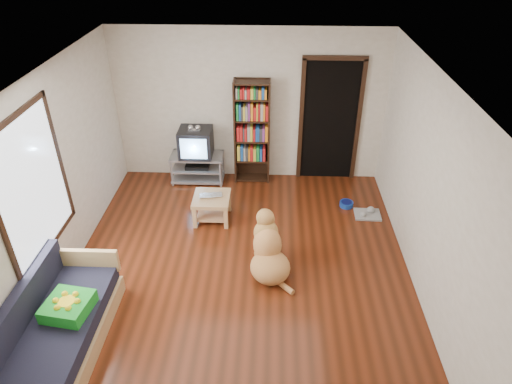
{
  "coord_description": "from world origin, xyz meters",
  "views": [
    {
      "loc": [
        0.4,
        -4.69,
        4.12
      ],
      "look_at": [
        0.19,
        0.45,
        0.9
      ],
      "focal_mm": 32.0,
      "sensor_mm": 36.0,
      "label": 1
    }
  ],
  "objects_px": {
    "dog_bowl": "(346,204)",
    "dog": "(268,251)",
    "bookshelf": "(252,127)",
    "laptop": "(211,197)",
    "green_cushion": "(68,306)",
    "grey_rag": "(367,215)",
    "coffee_table": "(212,204)",
    "crt_tv": "(196,142)",
    "tv_stand": "(198,167)",
    "sofa": "(58,328)"
  },
  "relations": [
    {
      "from": "dog",
      "to": "green_cushion",
      "type": "bearing_deg",
      "value": -149.79
    },
    {
      "from": "sofa",
      "to": "dog",
      "type": "xyz_separation_m",
      "value": [
        2.25,
        1.33,
        0.04
      ]
    },
    {
      "from": "laptop",
      "to": "coffee_table",
      "type": "xyz_separation_m",
      "value": [
        -0.0,
        0.03,
        -0.13
      ]
    },
    {
      "from": "laptop",
      "to": "grey_rag",
      "type": "height_order",
      "value": "laptop"
    },
    {
      "from": "dog_bowl",
      "to": "dog",
      "type": "xyz_separation_m",
      "value": [
        -1.24,
        -1.57,
        0.26
      ]
    },
    {
      "from": "laptop",
      "to": "dog_bowl",
      "type": "xyz_separation_m",
      "value": [
        2.12,
        0.46,
        -0.37
      ]
    },
    {
      "from": "green_cushion",
      "to": "bookshelf",
      "type": "bearing_deg",
      "value": 71.99
    },
    {
      "from": "bookshelf",
      "to": "dog",
      "type": "distance_m",
      "value": 2.52
    },
    {
      "from": "crt_tv",
      "to": "dog",
      "type": "relative_size",
      "value": 0.61
    },
    {
      "from": "green_cushion",
      "to": "tv_stand",
      "type": "bearing_deg",
      "value": 84.84
    },
    {
      "from": "dog_bowl",
      "to": "sofa",
      "type": "xyz_separation_m",
      "value": [
        -3.49,
        -2.9,
        0.22
      ]
    },
    {
      "from": "laptop",
      "to": "coffee_table",
      "type": "relative_size",
      "value": 0.63
    },
    {
      "from": "dog",
      "to": "tv_stand",
      "type": "bearing_deg",
      "value": 118.93
    },
    {
      "from": "bookshelf",
      "to": "laptop",
      "type": "bearing_deg",
      "value": -113.39
    },
    {
      "from": "laptop",
      "to": "dog",
      "type": "bearing_deg",
      "value": -62.03
    },
    {
      "from": "dog_bowl",
      "to": "coffee_table",
      "type": "relative_size",
      "value": 0.4
    },
    {
      "from": "coffee_table",
      "to": "sofa",
      "type": "bearing_deg",
      "value": -118.99
    },
    {
      "from": "tv_stand",
      "to": "coffee_table",
      "type": "relative_size",
      "value": 1.64
    },
    {
      "from": "crt_tv",
      "to": "bookshelf",
      "type": "distance_m",
      "value": 0.99
    },
    {
      "from": "dog_bowl",
      "to": "coffee_table",
      "type": "height_order",
      "value": "coffee_table"
    },
    {
      "from": "grey_rag",
      "to": "sofa",
      "type": "bearing_deg",
      "value": -145.06
    },
    {
      "from": "green_cushion",
      "to": "coffee_table",
      "type": "bearing_deg",
      "value": 70.73
    },
    {
      "from": "green_cushion",
      "to": "coffee_table",
      "type": "relative_size",
      "value": 0.83
    },
    {
      "from": "green_cushion",
      "to": "dog",
      "type": "height_order",
      "value": "dog"
    },
    {
      "from": "green_cushion",
      "to": "sofa",
      "type": "xyz_separation_m",
      "value": [
        -0.12,
        -0.09,
        -0.24
      ]
    },
    {
      "from": "coffee_table",
      "to": "dog_bowl",
      "type": "bearing_deg",
      "value": 11.53
    },
    {
      "from": "tv_stand",
      "to": "bookshelf",
      "type": "xyz_separation_m",
      "value": [
        0.95,
        0.09,
        0.73
      ]
    },
    {
      "from": "laptop",
      "to": "crt_tv",
      "type": "relative_size",
      "value": 0.59
    },
    {
      "from": "dog_bowl",
      "to": "coffee_table",
      "type": "bearing_deg",
      "value": -168.47
    },
    {
      "from": "bookshelf",
      "to": "sofa",
      "type": "relative_size",
      "value": 1.0
    },
    {
      "from": "dog_bowl",
      "to": "dog",
      "type": "distance_m",
      "value": 2.02
    },
    {
      "from": "grey_rag",
      "to": "dog",
      "type": "xyz_separation_m",
      "value": [
        -1.54,
        -1.32,
        0.29
      ]
    },
    {
      "from": "grey_rag",
      "to": "bookshelf",
      "type": "height_order",
      "value": "bookshelf"
    },
    {
      "from": "dog_bowl",
      "to": "dog",
      "type": "relative_size",
      "value": 0.23
    },
    {
      "from": "dog",
      "to": "dog_bowl",
      "type": "bearing_deg",
      "value": 51.66
    },
    {
      "from": "laptop",
      "to": "dog",
      "type": "height_order",
      "value": "dog"
    },
    {
      "from": "tv_stand",
      "to": "crt_tv",
      "type": "xyz_separation_m",
      "value": [
        0.0,
        0.02,
        0.47
      ]
    },
    {
      "from": "sofa",
      "to": "coffee_table",
      "type": "relative_size",
      "value": 3.27
    },
    {
      "from": "tv_stand",
      "to": "dog",
      "type": "bearing_deg",
      "value": -61.07
    },
    {
      "from": "dog",
      "to": "coffee_table",
      "type": "bearing_deg",
      "value": 127.77
    },
    {
      "from": "laptop",
      "to": "grey_rag",
      "type": "distance_m",
      "value": 2.47
    },
    {
      "from": "dog_bowl",
      "to": "sofa",
      "type": "relative_size",
      "value": 0.12
    },
    {
      "from": "green_cushion",
      "to": "grey_rag",
      "type": "xyz_separation_m",
      "value": [
        3.67,
        2.56,
        -0.48
      ]
    },
    {
      "from": "tv_stand",
      "to": "laptop",
      "type": "bearing_deg",
      "value": -71.86
    },
    {
      "from": "dog_bowl",
      "to": "dog",
      "type": "height_order",
      "value": "dog"
    },
    {
      "from": "green_cushion",
      "to": "sofa",
      "type": "distance_m",
      "value": 0.28
    },
    {
      "from": "coffee_table",
      "to": "dog",
      "type": "height_order",
      "value": "dog"
    },
    {
      "from": "crt_tv",
      "to": "dog",
      "type": "bearing_deg",
      "value": -61.3
    },
    {
      "from": "sofa",
      "to": "green_cushion",
      "type": "bearing_deg",
      "value": 36.17
    },
    {
      "from": "dog_bowl",
      "to": "grey_rag",
      "type": "bearing_deg",
      "value": -39.81
    }
  ]
}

